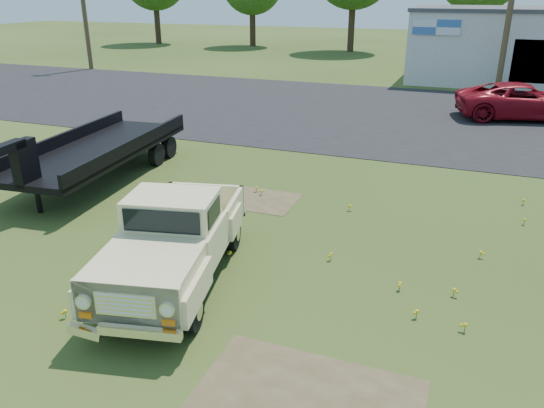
{
  "coord_description": "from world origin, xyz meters",
  "views": [
    {
      "loc": [
        3.07,
        -8.3,
        5.06
      ],
      "look_at": [
        -0.53,
        1.0,
        1.03
      ],
      "focal_mm": 35.0,
      "sensor_mm": 36.0,
      "label": 1
    }
  ],
  "objects": [
    {
      "name": "asphalt_lot",
      "position": [
        0.0,
        15.0,
        0.0
      ],
      "size": [
        90.0,
        14.0,
        0.02
      ],
      "primitive_type": "cube",
      "color": "black",
      "rests_on": "ground"
    },
    {
      "name": "commercial_building",
      "position": [
        6.0,
        26.99,
        2.1
      ],
      "size": [
        14.2,
        8.2,
        4.15
      ],
      "color": "#BBBBB7",
      "rests_on": "ground"
    },
    {
      "name": "utility_pole_mid",
      "position": [
        4.0,
        22.0,
        4.6
      ],
      "size": [
        1.6,
        0.3,
        9.0
      ],
      "color": "#473521",
      "rests_on": "ground"
    },
    {
      "name": "dirt_patch_a",
      "position": [
        1.5,
        -3.0,
        0.0
      ],
      "size": [
        3.0,
        2.0,
        0.01
      ],
      "primitive_type": "cube",
      "color": "#483C26",
      "rests_on": "ground"
    },
    {
      "name": "vintage_pickup_truck",
      "position": [
        -1.73,
        -0.83,
        0.86
      ],
      "size": [
        2.83,
        5.04,
        1.73
      ],
      "primitive_type": null,
      "rotation": [
        0.0,
        0.0,
        0.22
      ],
      "color": "#CFC58B",
      "rests_on": "ground"
    },
    {
      "name": "ground",
      "position": [
        0.0,
        0.0,
        0.0
      ],
      "size": [
        140.0,
        140.0,
        0.0
      ],
      "primitive_type": "plane",
      "color": "#2C4014",
      "rests_on": "ground"
    },
    {
      "name": "red_pickup",
      "position": [
        4.86,
        16.13,
        0.73
      ],
      "size": [
        5.72,
        3.74,
        1.46
      ],
      "primitive_type": "imported",
      "rotation": [
        0.0,
        0.0,
        1.84
      ],
      "color": "maroon",
      "rests_on": "ground"
    },
    {
      "name": "flatbed_trailer",
      "position": [
        -6.82,
        3.49,
        0.97
      ],
      "size": [
        3.05,
        7.3,
        1.94
      ],
      "primitive_type": null,
      "rotation": [
        0.0,
        0.0,
        0.1
      ],
      "color": "black",
      "rests_on": "ground"
    },
    {
      "name": "dirt_patch_b",
      "position": [
        -2.0,
        3.5,
        0.0
      ],
      "size": [
        2.2,
        1.6,
        0.01
      ],
      "primitive_type": "cube",
      "color": "#483C26",
      "rests_on": "ground"
    }
  ]
}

